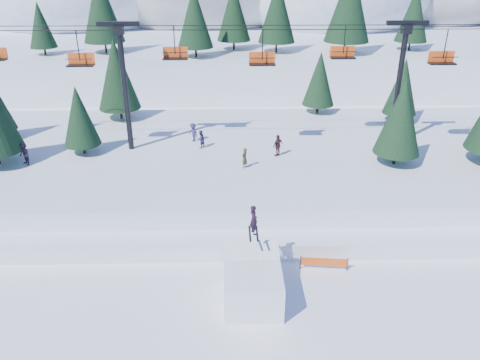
{
  "coord_description": "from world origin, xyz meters",
  "views": [
    {
      "loc": [
        -0.71,
        -19.01,
        17.24
      ],
      "look_at": [
        -0.1,
        6.0,
        5.2
      ],
      "focal_mm": 35.0,
      "sensor_mm": 36.0,
      "label": 1
    }
  ],
  "objects_px": {
    "jump_kicker": "(253,282)",
    "chairlift": "(250,67)",
    "banner_near": "(324,262)",
    "banner_far": "(425,237)"
  },
  "relations": [
    {
      "from": "jump_kicker",
      "to": "chairlift",
      "type": "xyz_separation_m",
      "value": [
        0.48,
        16.52,
        8.15
      ]
    },
    {
      "from": "jump_kicker",
      "to": "banner_near",
      "type": "height_order",
      "value": "jump_kicker"
    },
    {
      "from": "chairlift",
      "to": "jump_kicker",
      "type": "bearing_deg",
      "value": -91.67
    },
    {
      "from": "jump_kicker",
      "to": "chairlift",
      "type": "distance_m",
      "value": 18.43
    },
    {
      "from": "banner_far",
      "to": "banner_near",
      "type": "bearing_deg",
      "value": -159.71
    },
    {
      "from": "chairlift",
      "to": "banner_far",
      "type": "xyz_separation_m",
      "value": [
        11.13,
        -11.29,
        -8.78
      ]
    },
    {
      "from": "jump_kicker",
      "to": "banner_near",
      "type": "bearing_deg",
      "value": 30.09
    },
    {
      "from": "jump_kicker",
      "to": "banner_far",
      "type": "bearing_deg",
      "value": 24.24
    },
    {
      "from": "banner_near",
      "to": "chairlift",
      "type": "bearing_deg",
      "value": 105.92
    },
    {
      "from": "chairlift",
      "to": "banner_near",
      "type": "height_order",
      "value": "chairlift"
    }
  ]
}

